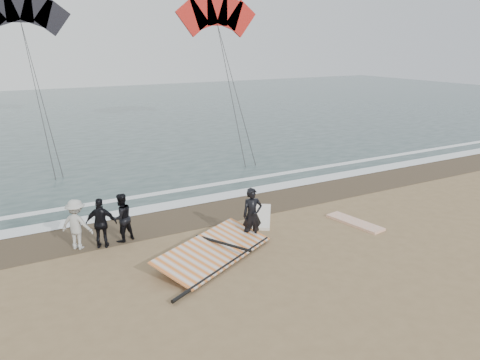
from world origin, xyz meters
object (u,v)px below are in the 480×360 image
(man_main, at_px, (252,215))
(sail_rig, at_px, (210,252))
(board_white, at_px, (355,222))
(board_cream, at_px, (261,216))

(man_main, height_order, sail_rig, man_main)
(man_main, relative_size, sail_rig, 0.42)
(man_main, bearing_deg, sail_rig, -152.08)
(board_white, height_order, sail_rig, sail_rig)
(man_main, height_order, board_white, man_main)
(board_white, xyz_separation_m, sail_rig, (-5.82, 0.07, 0.15))
(sail_rig, bearing_deg, board_white, -0.69)
(man_main, distance_m, board_cream, 2.32)
(board_white, bearing_deg, board_cream, 132.26)
(board_white, bearing_deg, man_main, 164.11)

